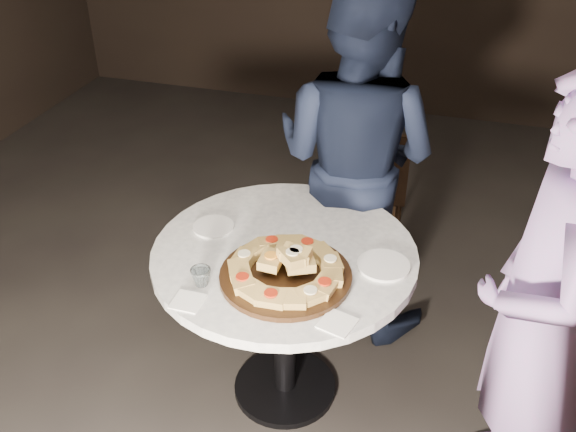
{
  "coord_description": "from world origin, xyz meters",
  "views": [
    {
      "loc": [
        0.55,
        -1.83,
        2.29
      ],
      "look_at": [
        -0.05,
        0.2,
        0.93
      ],
      "focal_mm": 40.0,
      "sensor_mm": 36.0,
      "label": 1
    }
  ],
  "objects_px": {
    "water_glass": "(201,277)",
    "table": "(285,279)",
    "diner_teal": "(538,319)",
    "focaccia_pile": "(287,266)",
    "serving_board": "(286,276)",
    "chair_far": "(371,182)",
    "diner_navy": "(355,159)"
  },
  "relations": [
    {
      "from": "table",
      "to": "diner_teal",
      "type": "xyz_separation_m",
      "value": [
        0.94,
        -0.23,
        0.22
      ]
    },
    {
      "from": "diner_teal",
      "to": "serving_board",
      "type": "bearing_deg",
      "value": -99.28
    },
    {
      "from": "water_glass",
      "to": "table",
      "type": "bearing_deg",
      "value": 52.11
    },
    {
      "from": "serving_board",
      "to": "water_glass",
      "type": "height_order",
      "value": "water_glass"
    },
    {
      "from": "serving_board",
      "to": "chair_far",
      "type": "xyz_separation_m",
      "value": [
        0.1,
        1.35,
        -0.32
      ]
    },
    {
      "from": "focaccia_pile",
      "to": "water_glass",
      "type": "distance_m",
      "value": 0.32
    },
    {
      "from": "chair_far",
      "to": "diner_teal",
      "type": "relative_size",
      "value": 0.48
    },
    {
      "from": "table",
      "to": "diner_navy",
      "type": "relative_size",
      "value": 0.68
    },
    {
      "from": "water_glass",
      "to": "diner_teal",
      "type": "xyz_separation_m",
      "value": [
        1.17,
        0.07,
        0.04
      ]
    },
    {
      "from": "serving_board",
      "to": "focaccia_pile",
      "type": "bearing_deg",
      "value": 42.82
    },
    {
      "from": "table",
      "to": "focaccia_pile",
      "type": "distance_m",
      "value": 0.27
    },
    {
      "from": "table",
      "to": "serving_board",
      "type": "distance_m",
      "value": 0.24
    },
    {
      "from": "table",
      "to": "diner_teal",
      "type": "height_order",
      "value": "diner_teal"
    },
    {
      "from": "table",
      "to": "chair_far",
      "type": "xyz_separation_m",
      "value": [
        0.15,
        1.18,
        -0.17
      ]
    },
    {
      "from": "water_glass",
      "to": "chair_far",
      "type": "height_order",
      "value": "water_glass"
    },
    {
      "from": "focaccia_pile",
      "to": "diner_navy",
      "type": "relative_size",
      "value": 0.26
    },
    {
      "from": "water_glass",
      "to": "chair_far",
      "type": "bearing_deg",
      "value": 75.45
    },
    {
      "from": "focaccia_pile",
      "to": "diner_navy",
      "type": "xyz_separation_m",
      "value": [
        0.08,
        0.85,
        0.03
      ]
    },
    {
      "from": "serving_board",
      "to": "diner_navy",
      "type": "distance_m",
      "value": 0.86
    },
    {
      "from": "table",
      "to": "diner_navy",
      "type": "bearing_deg",
      "value": 78.34
    },
    {
      "from": "serving_board",
      "to": "table",
      "type": "bearing_deg",
      "value": 108.3
    },
    {
      "from": "table",
      "to": "chair_far",
      "type": "height_order",
      "value": "chair_far"
    },
    {
      "from": "focaccia_pile",
      "to": "diner_teal",
      "type": "distance_m",
      "value": 0.88
    },
    {
      "from": "table",
      "to": "diner_teal",
      "type": "relative_size",
      "value": 0.68
    },
    {
      "from": "serving_board",
      "to": "diner_navy",
      "type": "relative_size",
      "value": 0.28
    },
    {
      "from": "table",
      "to": "water_glass",
      "type": "bearing_deg",
      "value": -127.89
    },
    {
      "from": "table",
      "to": "diner_navy",
      "type": "height_order",
      "value": "diner_navy"
    },
    {
      "from": "focaccia_pile",
      "to": "diner_navy",
      "type": "bearing_deg",
      "value": 84.53
    },
    {
      "from": "chair_far",
      "to": "diner_teal",
      "type": "distance_m",
      "value": 1.66
    },
    {
      "from": "water_glass",
      "to": "diner_navy",
      "type": "bearing_deg",
      "value": 69.25
    },
    {
      "from": "water_glass",
      "to": "focaccia_pile",
      "type": "bearing_deg",
      "value": 23.84
    },
    {
      "from": "chair_far",
      "to": "table",
      "type": "bearing_deg",
      "value": 74.37
    }
  ]
}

